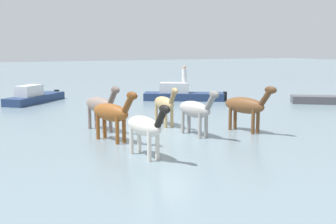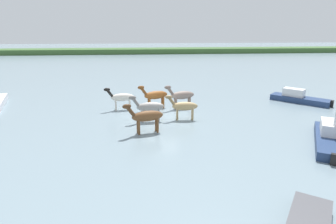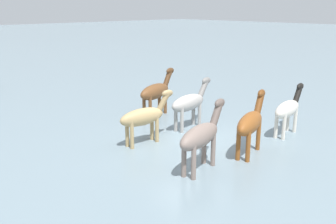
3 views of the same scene
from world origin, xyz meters
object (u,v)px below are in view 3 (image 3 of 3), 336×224
(horse_dun_straggler, at_px, (144,117))
(horse_mid_herd, at_px, (189,103))
(horse_chestnut_trailing, at_px, (250,123))
(horse_gray_outer, at_px, (156,91))
(horse_lead, at_px, (288,109))
(horse_dark_mare, at_px, (201,136))

(horse_dun_straggler, xyz_separation_m, horse_mid_herd, (-2.58, -0.16, 0.06))
(horse_chestnut_trailing, height_order, horse_mid_herd, horse_chestnut_trailing)
(horse_dun_straggler, height_order, horse_mid_herd, horse_mid_herd)
(horse_dun_straggler, bearing_deg, horse_mid_herd, 6.69)
(horse_chestnut_trailing, bearing_deg, horse_gray_outer, 63.29)
(horse_dun_straggler, distance_m, horse_chestnut_trailing, 3.84)
(horse_dun_straggler, relative_size, horse_chestnut_trailing, 0.93)
(horse_dun_straggler, xyz_separation_m, horse_lead, (-4.80, 3.09, 0.01))
(horse_chestnut_trailing, bearing_deg, horse_dun_straggler, 102.79)
(horse_mid_herd, relative_size, horse_gray_outer, 0.96)
(horse_chestnut_trailing, bearing_deg, horse_dark_mare, 154.93)
(horse_chestnut_trailing, distance_m, horse_mid_herd, 3.48)
(horse_lead, xyz_separation_m, horse_dark_mare, (5.03, -0.07, 0.08))
(horse_gray_outer, distance_m, horse_dark_mare, 6.35)
(horse_lead, height_order, horse_dark_mare, horse_dark_mare)
(horse_dark_mare, bearing_deg, horse_lead, -13.64)
(horse_chestnut_trailing, height_order, horse_gray_outer, horse_gray_outer)
(horse_dun_straggler, distance_m, horse_lead, 5.71)
(horse_lead, bearing_deg, horse_chestnut_trailing, 175.84)
(horse_dun_straggler, xyz_separation_m, horse_chestnut_trailing, (-2.00, 3.28, 0.09))
(horse_gray_outer, height_order, horse_lead, horse_gray_outer)
(horse_gray_outer, height_order, horse_dark_mare, horse_gray_outer)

